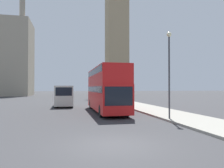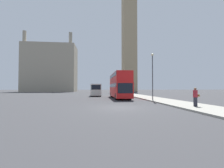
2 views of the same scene
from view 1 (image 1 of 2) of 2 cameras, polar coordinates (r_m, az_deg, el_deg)
The scene contains 5 objects.
ground_plane at distance 9.43m, azimuth 0.66°, elevation -15.66°, with size 300.00×300.00×0.00m, color #333335.
red_double_decker_bus at distance 21.56m, azimuth -1.60°, elevation -0.95°, with size 2.47×10.81×4.29m.
white_van at distance 28.57m, azimuth -12.43°, elevation -2.93°, with size 2.22×5.84×2.63m.
street_lamp at distance 16.55m, azimuth 14.70°, elevation 5.50°, with size 0.36×0.36×6.33m.
parked_sedan at distance 50.99m, azimuth -12.16°, elevation -2.88°, with size 1.71×4.65×1.48m.
Camera 1 is at (-1.98, -8.90, 2.39)m, focal length 35.00 mm.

